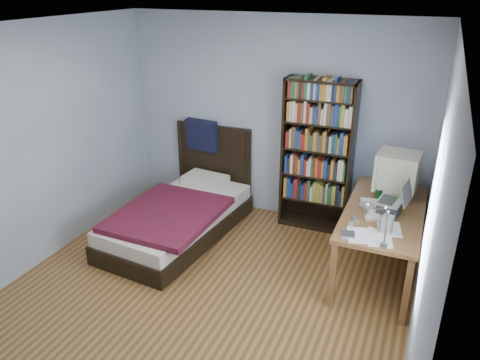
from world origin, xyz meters
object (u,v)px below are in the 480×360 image
Objects in this scene: laptop at (391,205)px; speaker at (387,225)px; bookshelf at (317,156)px; bed at (181,213)px; soda_can at (379,194)px; keyboard at (372,209)px; desk at (386,219)px; crt_monitor at (396,171)px; desk_lamp at (370,214)px.

laptop reaches higher than speaker.
bookshelf is 1.76m from bed.
speaker is 1.53× the size of soda_can.
desk is at bearing 61.42° from keyboard.
crt_monitor is 0.23× the size of bed.
soda_can is 0.06× the size of bookshelf.
laptop is 0.39m from speaker.
desk_lamp is 0.73m from speaker.
soda_can is 2.30m from bed.
crt_monitor is 0.98m from bookshelf.
laptop is at bearing -0.24° from bed.
bookshelf reaches higher than crt_monitor.
crt_monitor reaches higher than bed.
desk is at bearing 106.28° from speaker.
bed reaches higher than speaker.
laptop reaches higher than keyboard.
desk_lamp reaches higher than bed.
keyboard is at bearing 94.81° from desk_lamp.
crt_monitor reaches higher than desk.
laptop is (0.02, -0.49, -0.17)m from crt_monitor.
soda_can is at bearing 116.89° from laptop.
keyboard is (-0.11, -0.50, 0.33)m from desk.
crt_monitor is at bearing 11.47° from bed.
soda_can is at bearing 7.57° from bed.
speaker is at bearing 80.71° from desk_lamp.
desk is 4.41× the size of laptop.
keyboard is at bearing 126.67° from speaker.
desk_lamp is at bearing -64.74° from bookshelf.
crt_monitor is 1.50m from desk_lamp.
bookshelf is at bearing 147.36° from soda_can.
desk_lamp is at bearing -23.97° from bed.
bookshelf is (-0.96, 1.20, 0.10)m from speaker.
speaker reaches higher than soda_can.
speaker is (0.19, -0.40, 0.07)m from keyboard.
keyboard is at bearing -107.62° from crt_monitor.
soda_can is at bearing -125.62° from crt_monitor.
bookshelf is (-0.77, 0.80, 0.17)m from keyboard.
desk is 1.06m from bookshelf.
crt_monitor is 4.19× the size of soda_can.
crt_monitor is 0.31m from soda_can.
bed is (-2.35, -0.48, -0.74)m from crt_monitor.
desk_lamp is (-0.07, -1.49, 0.20)m from crt_monitor.
bed is (-2.37, 0.01, -0.58)m from laptop.
speaker is at bearing -51.54° from bookshelf.
bed is at bearing -168.53° from crt_monitor.
bookshelf reaches higher than laptop.
speaker is 2.48m from bed.
keyboard is 0.45m from speaker.
bed is at bearing -172.43° from soda_can.
crt_monitor reaches higher than speaker.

